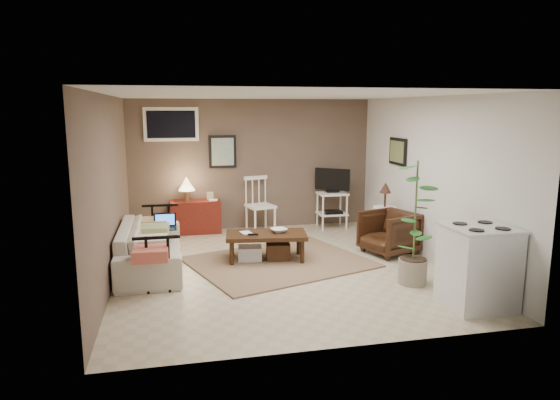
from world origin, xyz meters
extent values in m
plane|color=#C1B293|center=(0.00, 0.00, 0.00)|extent=(5.00, 5.00, 0.00)
cube|color=black|center=(-0.55, 2.48, 1.45)|extent=(0.50, 0.03, 0.60)
cube|color=black|center=(2.23, 1.05, 1.52)|extent=(0.03, 0.60, 0.45)
cube|color=white|center=(-1.45, 2.48, 1.95)|extent=(0.96, 0.03, 0.60)
cube|color=#7C5F48|center=(0.02, 0.21, 0.01)|extent=(2.89, 2.59, 0.02)
cube|color=#35180E|center=(-0.14, 0.35, 0.39)|extent=(1.24, 0.75, 0.06)
cylinder|color=#35180E|center=(-0.68, 0.19, 0.19)|extent=(0.06, 0.06, 0.37)
cylinder|color=#35180E|center=(0.33, 0.06, 0.19)|extent=(0.06, 0.06, 0.37)
cylinder|color=#35180E|center=(-0.62, 0.63, 0.19)|extent=(0.06, 0.06, 0.37)
cylinder|color=#35180E|center=(0.39, 0.50, 0.19)|extent=(0.06, 0.06, 0.37)
cube|color=black|center=(-0.35, 0.27, 0.43)|extent=(0.15, 0.07, 0.02)
cube|color=#4C311B|center=(0.03, 0.32, 0.14)|extent=(0.38, 0.33, 0.25)
cube|color=silver|center=(-0.39, 0.38, 0.12)|extent=(0.38, 0.33, 0.21)
imported|color=beige|center=(-1.80, 0.37, 0.42)|extent=(0.62, 2.13, 0.83)
cube|color=black|center=(-1.60, 0.68, 0.48)|extent=(0.33, 0.23, 0.02)
cube|color=black|center=(-1.60, 0.80, 0.59)|extent=(0.33, 0.02, 0.20)
cube|color=#3377E7|center=(-1.60, 0.79, 0.59)|extent=(0.28, 0.00, 0.16)
cube|color=maroon|center=(-1.08, 2.30, 0.30)|extent=(0.89, 0.40, 0.59)
cylinder|color=#B58945|center=(-1.22, 2.26, 0.69)|extent=(0.10, 0.10, 0.20)
cone|color=beige|center=(-1.22, 2.26, 0.91)|extent=(0.30, 0.30, 0.24)
cube|color=tan|center=(-0.81, 2.32, 0.66)|extent=(0.12, 0.02, 0.15)
cube|color=white|center=(0.08, 2.12, 0.48)|extent=(0.55, 0.55, 0.04)
cylinder|color=white|center=(-0.06, 1.88, 0.23)|extent=(0.04, 0.04, 0.45)
cylinder|color=white|center=(0.32, 1.98, 0.23)|extent=(0.04, 0.04, 0.45)
cylinder|color=white|center=(-0.15, 2.26, 0.23)|extent=(0.04, 0.04, 0.45)
cylinder|color=white|center=(0.22, 2.36, 0.23)|extent=(0.04, 0.04, 0.45)
cube|color=white|center=(0.03, 2.32, 0.97)|extent=(0.45, 0.16, 0.06)
cube|color=white|center=(1.46, 2.16, 0.66)|extent=(0.53, 0.43, 0.04)
cube|color=white|center=(1.46, 2.16, 0.27)|extent=(0.53, 0.43, 0.03)
cylinder|color=white|center=(1.23, 1.98, 0.34)|extent=(0.03, 0.03, 0.68)
cylinder|color=white|center=(1.69, 1.98, 0.34)|extent=(0.03, 0.03, 0.68)
cylinder|color=white|center=(1.23, 2.34, 0.34)|extent=(0.03, 0.03, 0.68)
cylinder|color=white|center=(1.69, 2.34, 0.34)|extent=(0.03, 0.03, 0.68)
cube|color=black|center=(1.46, 2.16, 0.70)|extent=(0.24, 0.14, 0.03)
cube|color=black|center=(1.46, 2.16, 0.93)|extent=(0.57, 0.44, 0.41)
cube|color=#CA744E|center=(1.46, 2.16, 0.93)|extent=(0.47, 0.35, 0.33)
cube|color=black|center=(1.46, 2.11, 0.29)|extent=(0.34, 0.24, 0.10)
cylinder|color=white|center=(1.95, 0.87, 0.01)|extent=(0.27, 0.27, 0.03)
cylinder|color=white|center=(1.95, 0.87, 0.31)|extent=(0.05, 0.05, 0.58)
cylinder|color=white|center=(1.95, 0.87, 0.61)|extent=(0.39, 0.39, 0.03)
cylinder|color=#321A0E|center=(1.95, 0.87, 0.76)|extent=(0.03, 0.03, 0.25)
cone|color=#3D2219|center=(1.95, 0.87, 0.95)|extent=(0.19, 0.19, 0.17)
imported|color=#321A0E|center=(1.78, 0.31, 0.37)|extent=(0.86, 0.89, 0.73)
cylinder|color=gray|center=(1.51, -1.01, 0.16)|extent=(0.36, 0.36, 0.32)
cylinder|color=#4C602D|center=(1.51, -1.01, 0.96)|extent=(0.02, 0.02, 1.26)
cube|color=silver|center=(1.87, -1.86, 0.45)|extent=(0.70, 0.65, 0.90)
cube|color=silver|center=(1.87, -1.86, 0.92)|extent=(0.72, 0.67, 0.03)
cylinder|color=black|center=(1.71, -2.02, 0.94)|extent=(0.16, 0.16, 0.01)
cylinder|color=black|center=(2.03, -2.02, 0.94)|extent=(0.16, 0.16, 0.01)
cylinder|color=black|center=(1.71, -1.70, 0.94)|extent=(0.16, 0.16, 0.01)
cylinder|color=black|center=(2.03, -1.70, 0.94)|extent=(0.16, 0.16, 0.01)
imported|color=#35180E|center=(0.05, 0.37, 0.54)|extent=(0.24, 0.10, 0.24)
imported|color=#35180E|center=(-0.51, 0.39, 0.52)|extent=(0.15, 0.05, 0.20)
imported|color=#35180E|center=(-0.83, 2.22, 0.69)|extent=(0.15, 0.05, 0.20)
camera|label=1|loc=(-1.45, -6.65, 2.22)|focal=32.00mm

